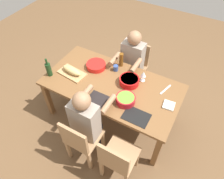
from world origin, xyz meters
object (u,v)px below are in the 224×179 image
dining_table (112,88)px  chair_far_left (117,159)px  beer_bottle (121,60)px  diner_near_center (131,61)px  wine_bottle (49,69)px  bread_loaf (72,70)px  serving_bowl_greens (129,81)px  chair_far_center (80,140)px  serving_bowl_fruit (96,65)px  diner_far_center (87,119)px  cutting_board (72,73)px  serving_bowl_salad (126,99)px  wine_glass (143,74)px  chair_near_center (135,64)px  napkin_stack (169,105)px  cup_near_center (116,68)px

dining_table → chair_far_left: (-0.52, 0.81, -0.18)m
beer_bottle → diner_near_center: bearing=-107.8°
wine_bottle → bread_loaf: bearing=-147.0°
diner_near_center → serving_bowl_greens: size_ratio=4.38×
chair_far_center → serving_bowl_greens: size_ratio=3.11×
serving_bowl_fruit → dining_table: bearing=153.2°
diner_far_center → cutting_board: diner_far_center is taller
diner_far_center → cutting_board: size_ratio=3.00×
cutting_board → bread_loaf: size_ratio=1.25×
serving_bowl_greens → bread_loaf: bread_loaf is taller
cutting_board → serving_bowl_salad: bearing=174.2°
chair_far_left → bread_loaf: same height
serving_bowl_fruit → wine_glass: wine_glass is taller
chair_near_center → napkin_stack: chair_near_center is taller
wine_glass → napkin_stack: size_ratio=1.19×
beer_bottle → serving_bowl_fruit: bearing=35.5°
chair_near_center → wine_glass: 0.74m
diner_far_center → beer_bottle: 1.05m
cup_near_center → napkin_stack: size_ratio=0.62×
serving_bowl_salad → bread_loaf: 0.92m
chair_near_center → beer_bottle: beer_bottle is taller
dining_table → cup_near_center: (0.09, -0.27, 0.12)m
napkin_stack → bread_loaf: bearing=4.6°
cutting_board → bread_loaf: 0.06m
chair_far_center → wine_glass: wine_glass is taller
chair_far_center → cutting_board: (0.61, -0.71, 0.27)m
chair_far_left → napkin_stack: (-0.29, -0.83, 0.27)m
chair_far_left → cutting_board: size_ratio=2.12×
cutting_board → serving_bowl_fruit: bearing=-128.7°
bread_loaf → wine_glass: bearing=-158.6°
diner_far_center → wine_bottle: diner_far_center is taller
chair_far_left → napkin_stack: 0.92m
serving_bowl_greens → wine_glass: 0.21m
serving_bowl_salad → cup_near_center: serving_bowl_salad is taller
wine_glass → diner_far_center: bearing=69.3°
chair_far_left → diner_near_center: bearing=-70.2°
diner_far_center → diner_near_center: 1.26m
chair_far_left → serving_bowl_salad: 0.73m
serving_bowl_salad → serving_bowl_fruit: bearing=-29.2°
serving_bowl_fruit → serving_bowl_greens: 0.58m
cup_near_center → chair_far_center: bearing=94.7°
chair_far_center → beer_bottle: beer_bottle is taller
serving_bowl_salad → serving_bowl_greens: 0.34m
chair_near_center → serving_bowl_fruit: size_ratio=2.98×
dining_table → cutting_board: 0.62m
napkin_stack → cup_near_center: bearing=-16.1°
diner_far_center → serving_bowl_fruit: bearing=-65.3°
chair_far_left → serving_bowl_greens: 1.04m
diner_far_center → wine_bottle: bearing=-22.4°
chair_far_left → serving_bowl_fruit: chair_far_left is taller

